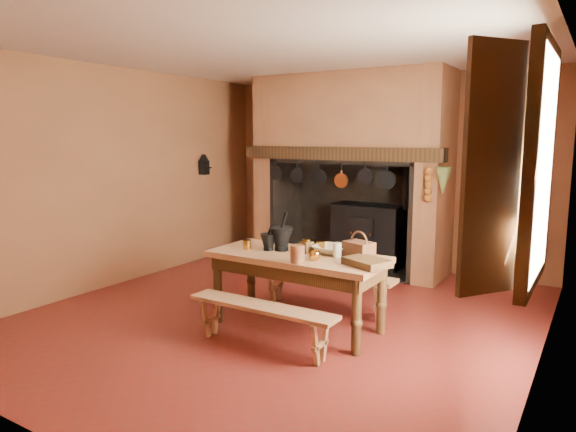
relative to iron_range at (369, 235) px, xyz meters
The scene contains 28 objects.
floor 2.50m from the iron_range, 89.02° to the right, with size 5.50×5.50×0.00m, color maroon.
ceiling 3.37m from the iron_range, 89.02° to the right, with size 5.50×5.50×0.00m, color silver.
back_wall 0.97m from the iron_range, 82.10° to the left, with size 5.00×0.02×2.80m, color #915D3A.
wall_left 3.59m from the iron_range, 135.12° to the right, with size 0.02×5.50×2.80m, color #915D3A.
wall_right 3.65m from the iron_range, 43.91° to the right, with size 0.02×5.50×2.80m, color #915D3A.
wall_front 5.28m from the iron_range, 89.54° to the right, with size 5.00×0.02×2.80m, color #915D3A.
chimney_breast 1.36m from the iron_range, 151.95° to the right, with size 2.95×0.96×2.80m.
iron_range is the anchor object (origin of this frame).
hearth_pans 1.10m from the iron_range, 167.25° to the right, with size 0.51×0.62×0.20m.
hanging_pans 1.12m from the iron_range, 115.02° to the right, with size 1.92×0.29×0.27m.
onion_string 1.49m from the iron_range, 32.25° to the right, with size 0.12×0.10×0.46m, color #A65B1E, non-canonical shape.
herb_bunch 1.65m from the iron_range, 28.28° to the right, with size 0.20×0.20×0.35m, color #55602D.
window 3.91m from the iron_range, 49.98° to the right, with size 0.39×1.75×1.76m.
wall_coffee_mill 2.74m from the iron_range, 159.32° to the right, with size 0.23×0.16×0.31m.
work_table 2.71m from the iron_range, 82.31° to the right, with size 1.76×0.78×0.76m.
bench_front 3.33m from the iron_range, 83.75° to the right, with size 1.48×0.26×0.42m.
bench_back 2.11m from the iron_range, 80.09° to the right, with size 1.60×0.28×0.45m.
mortar_large 2.66m from the iron_range, 86.87° to the right, with size 0.24×0.24×0.41m.
mortar_small 2.72m from the iron_range, 89.40° to the right, with size 0.17×0.17×0.29m.
coffee_grinder 2.63m from the iron_range, 80.96° to the right, with size 0.16×0.14×0.17m.
brass_mug_a 2.79m from the iron_range, 93.98° to the right, with size 0.08×0.08×0.10m, color #B8812A.
brass_mug_b 2.50m from the iron_range, 78.55° to the right, with size 0.09×0.09×0.10m, color #B8812A.
mixing_bowl 2.59m from the iron_range, 75.68° to the right, with size 0.34×0.34×0.08m, color beige.
stoneware_crock 3.06m from the iron_range, 79.60° to the right, with size 0.13×0.13×0.17m, color brown.
glass_jar 2.74m from the iron_range, 73.62° to the right, with size 0.08×0.08×0.14m, color beige.
wicker_basket 2.68m from the iron_range, 69.32° to the right, with size 0.32×0.27×0.26m.
wooden_tray 3.01m from the iron_range, 67.53° to the right, with size 0.39×0.28×0.07m, color #3D2513.
brass_cup 2.91m from the iron_range, 77.25° to the right, with size 0.11×0.11×0.09m, color #B8812A.
Camera 1 is at (2.87, -4.50, 1.90)m, focal length 32.00 mm.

